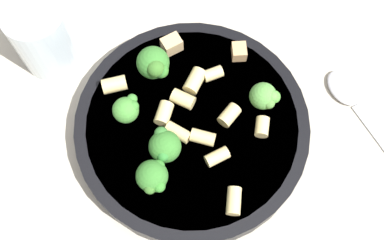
{
  "coord_description": "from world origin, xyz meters",
  "views": [
    {
      "loc": [
        0.19,
        0.05,
        0.54
      ],
      "look_at": [
        0.0,
        0.0,
        0.04
      ],
      "focal_mm": 45.0,
      "sensor_mm": 36.0,
      "label": 1
    }
  ],
  "objects_px": {
    "broccoli_floret_1": "(153,176)",
    "broccoli_floret_2": "(154,64)",
    "rigatoni_7": "(195,81)",
    "rigatoni_5": "(229,115)",
    "rigatoni_1": "(183,99)",
    "rigatoni_3": "(163,115)",
    "rigatoni_0": "(262,127)",
    "rigatoni_8": "(213,74)",
    "broccoli_floret_0": "(265,97)",
    "rigatoni_9": "(114,85)",
    "rigatoni_4": "(234,201)",
    "rigatoni_10": "(203,137)",
    "pasta_bowl": "(192,128)",
    "rigatoni_2": "(178,132)",
    "chicken_chunk_1": "(172,44)",
    "drinking_glass": "(45,39)",
    "rigatoni_6": "(217,157)",
    "chicken_chunk_0": "(239,51)",
    "broccoli_floret_3": "(165,146)",
    "broccoli_floret_4": "(127,109)"
  },
  "relations": [
    {
      "from": "broccoli_floret_1",
      "to": "broccoli_floret_2",
      "type": "relative_size",
      "value": 0.91
    },
    {
      "from": "rigatoni_7",
      "to": "rigatoni_5",
      "type": "bearing_deg",
      "value": 57.85
    },
    {
      "from": "rigatoni_1",
      "to": "rigatoni_3",
      "type": "relative_size",
      "value": 1.03
    },
    {
      "from": "rigatoni_0",
      "to": "rigatoni_8",
      "type": "distance_m",
      "value": 0.09
    },
    {
      "from": "rigatoni_1",
      "to": "rigatoni_8",
      "type": "distance_m",
      "value": 0.05
    },
    {
      "from": "broccoli_floret_0",
      "to": "rigatoni_5",
      "type": "height_order",
      "value": "broccoli_floret_0"
    },
    {
      "from": "rigatoni_1",
      "to": "rigatoni_9",
      "type": "xyz_separation_m",
      "value": [
        0.0,
        -0.08,
        0.0
      ]
    },
    {
      "from": "rigatoni_4",
      "to": "rigatoni_10",
      "type": "relative_size",
      "value": 1.06
    },
    {
      "from": "pasta_bowl",
      "to": "broccoli_floret_2",
      "type": "relative_size",
      "value": 6.25
    },
    {
      "from": "rigatoni_2",
      "to": "chicken_chunk_1",
      "type": "height_order",
      "value": "chicken_chunk_1"
    },
    {
      "from": "broccoli_floret_1",
      "to": "rigatoni_2",
      "type": "bearing_deg",
      "value": 170.46
    },
    {
      "from": "rigatoni_4",
      "to": "rigatoni_7",
      "type": "relative_size",
      "value": 1.0
    },
    {
      "from": "rigatoni_5",
      "to": "drinking_glass",
      "type": "distance_m",
      "value": 0.24
    },
    {
      "from": "rigatoni_6",
      "to": "rigatoni_9",
      "type": "distance_m",
      "value": 0.15
    },
    {
      "from": "rigatoni_9",
      "to": "rigatoni_10",
      "type": "bearing_deg",
      "value": 73.14
    },
    {
      "from": "rigatoni_2",
      "to": "rigatoni_10",
      "type": "distance_m",
      "value": 0.03
    },
    {
      "from": "drinking_glass",
      "to": "rigatoni_8",
      "type": "bearing_deg",
      "value": 92.26
    },
    {
      "from": "rigatoni_8",
      "to": "chicken_chunk_0",
      "type": "bearing_deg",
      "value": 148.35
    },
    {
      "from": "broccoli_floret_1",
      "to": "drinking_glass",
      "type": "bearing_deg",
      "value": -126.62
    },
    {
      "from": "broccoli_floret_3",
      "to": "chicken_chunk_1",
      "type": "xyz_separation_m",
      "value": [
        -0.13,
        -0.03,
        -0.01
      ]
    },
    {
      "from": "rigatoni_9",
      "to": "rigatoni_10",
      "type": "relative_size",
      "value": 1.01
    },
    {
      "from": "broccoli_floret_3",
      "to": "rigatoni_9",
      "type": "relative_size",
      "value": 1.4
    },
    {
      "from": "rigatoni_3",
      "to": "rigatoni_6",
      "type": "bearing_deg",
      "value": 66.48
    },
    {
      "from": "pasta_bowl",
      "to": "rigatoni_4",
      "type": "xyz_separation_m",
      "value": [
        0.08,
        0.07,
        0.02
      ]
    },
    {
      "from": "broccoli_floret_4",
      "to": "broccoli_floret_3",
      "type": "bearing_deg",
      "value": 60.83
    },
    {
      "from": "broccoli_floret_2",
      "to": "drinking_glass",
      "type": "distance_m",
      "value": 0.14
    },
    {
      "from": "broccoli_floret_2",
      "to": "rigatoni_2",
      "type": "xyz_separation_m",
      "value": [
        0.07,
        0.05,
        -0.02
      ]
    },
    {
      "from": "rigatoni_9",
      "to": "chicken_chunk_1",
      "type": "bearing_deg",
      "value": 144.46
    },
    {
      "from": "rigatoni_9",
      "to": "rigatoni_5",
      "type": "bearing_deg",
      "value": 89.36
    },
    {
      "from": "broccoli_floret_3",
      "to": "rigatoni_0",
      "type": "bearing_deg",
      "value": 119.74
    },
    {
      "from": "rigatoni_5",
      "to": "broccoli_floret_1",
      "type": "bearing_deg",
      "value": -32.47
    },
    {
      "from": "rigatoni_10",
      "to": "rigatoni_9",
      "type": "bearing_deg",
      "value": -106.86
    },
    {
      "from": "rigatoni_2",
      "to": "drinking_glass",
      "type": "bearing_deg",
      "value": -111.17
    },
    {
      "from": "pasta_bowl",
      "to": "broccoli_floret_3",
      "type": "height_order",
      "value": "broccoli_floret_3"
    },
    {
      "from": "rigatoni_1",
      "to": "rigatoni_7",
      "type": "distance_m",
      "value": 0.03
    },
    {
      "from": "rigatoni_1",
      "to": "chicken_chunk_0",
      "type": "relative_size",
      "value": 1.36
    },
    {
      "from": "rigatoni_2",
      "to": "rigatoni_6",
      "type": "relative_size",
      "value": 1.09
    },
    {
      "from": "rigatoni_7",
      "to": "rigatoni_9",
      "type": "distance_m",
      "value": 0.09
    },
    {
      "from": "broccoli_floret_1",
      "to": "rigatoni_9",
      "type": "xyz_separation_m",
      "value": [
        -0.1,
        -0.08,
        -0.01
      ]
    },
    {
      "from": "pasta_bowl",
      "to": "rigatoni_10",
      "type": "relative_size",
      "value": 9.91
    },
    {
      "from": "rigatoni_2",
      "to": "chicken_chunk_1",
      "type": "distance_m",
      "value": 0.11
    },
    {
      "from": "pasta_bowl",
      "to": "rigatoni_9",
      "type": "bearing_deg",
      "value": -100.98
    },
    {
      "from": "chicken_chunk_0",
      "to": "rigatoni_4",
      "type": "bearing_deg",
      "value": 11.66
    },
    {
      "from": "pasta_bowl",
      "to": "rigatoni_9",
      "type": "relative_size",
      "value": 9.78
    },
    {
      "from": "rigatoni_5",
      "to": "rigatoni_6",
      "type": "relative_size",
      "value": 0.95
    },
    {
      "from": "rigatoni_0",
      "to": "rigatoni_10",
      "type": "height_order",
      "value": "same"
    },
    {
      "from": "rigatoni_9",
      "to": "broccoli_floret_4",
      "type": "bearing_deg",
      "value": 41.05
    },
    {
      "from": "rigatoni_9",
      "to": "drinking_glass",
      "type": "xyz_separation_m",
      "value": [
        -0.04,
        -0.1,
        -0.0
      ]
    },
    {
      "from": "broccoli_floret_2",
      "to": "broccoli_floret_3",
      "type": "relative_size",
      "value": 1.11
    },
    {
      "from": "rigatoni_2",
      "to": "rigatoni_3",
      "type": "distance_m",
      "value": 0.03
    }
  ]
}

